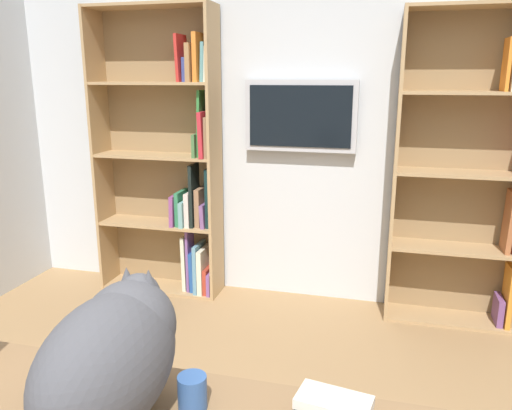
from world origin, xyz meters
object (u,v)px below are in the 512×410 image
at_px(wall_mounted_tv, 300,116).
at_px(cat, 114,352).
at_px(bookshelf_left, 488,170).
at_px(bookshelf_right, 172,166).
at_px(coffee_mug, 192,392).

xyz_separation_m(wall_mounted_tv, cat, (0.06, 2.44, -0.43)).
relative_size(bookshelf_left, bookshelf_right, 0.97).
xyz_separation_m(bookshelf_left, cat, (1.28, 2.36, -0.12)).
distance_m(wall_mounted_tv, coffee_mug, 2.44).
height_order(wall_mounted_tv, cat, wall_mounted_tv).
distance_m(bookshelf_left, coffee_mug, 2.55).
relative_size(bookshelf_left, cat, 3.11).
bearing_deg(coffee_mug, bookshelf_left, -115.60).
xyz_separation_m(bookshelf_left, wall_mounted_tv, (1.22, -0.08, 0.31)).
bearing_deg(bookshelf_right, bookshelf_left, -179.99).
relative_size(bookshelf_right, coffee_mug, 21.83).
relative_size(wall_mounted_tv, coffee_mug, 8.10).
xyz_separation_m(bookshelf_left, coffee_mug, (1.10, 2.29, -0.26)).
distance_m(bookshelf_left, cat, 2.69).
bearing_deg(bookshelf_left, wall_mounted_tv, -3.76).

